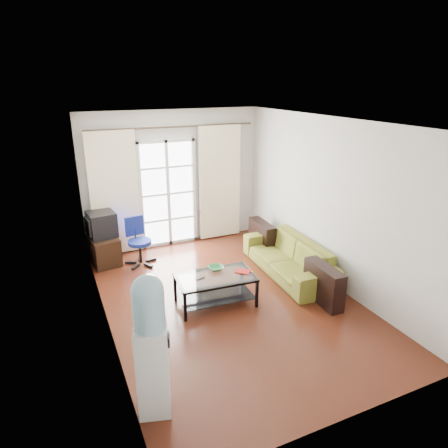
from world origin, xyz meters
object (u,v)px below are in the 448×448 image
Objects in this scene: tv_stand at (104,250)px; water_cooler at (151,344)px; crt_tv at (101,224)px; sofa at (289,257)px; coffee_table at (215,286)px; task_chair at (140,250)px.

tv_stand is 0.45× the size of water_cooler.
tv_stand is 1.26× the size of crt_tv.
sofa is at bearing -39.51° from crt_tv.
crt_tv is (-1.31, 2.25, 0.44)m from coffee_table.
crt_tv reaches higher than coffee_table.
coffee_table is at bearing 66.76° from water_cooler.
coffee_table is 0.78× the size of water_cooler.
tv_stand is at bearing 121.08° from coffee_table.
tv_stand is at bearing -98.40° from crt_tv.
water_cooler is at bearing -51.84° from sofa.
crt_tv is at bearing 138.50° from task_chair.
tv_stand reaches higher than coffee_table.
tv_stand is at bearing -118.39° from sofa.
water_cooler is at bearing -110.69° from task_chair.
water_cooler is at bearing -98.26° from crt_tv.
coffee_table is 2.64m from crt_tv.
coffee_table is at bearing -71.91° from sofa.
coffee_table is 2.22m from water_cooler.
coffee_table is 2.55m from tv_stand.
task_chair is at bearing -38.69° from crt_tv.
crt_tv is 3.91m from water_cooler.
sofa is 1.36× the size of water_cooler.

